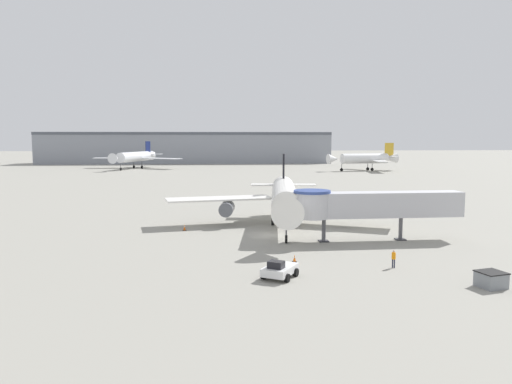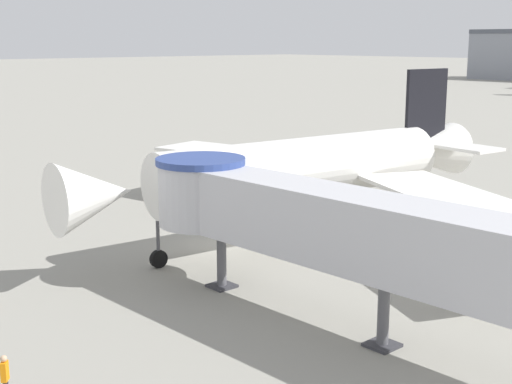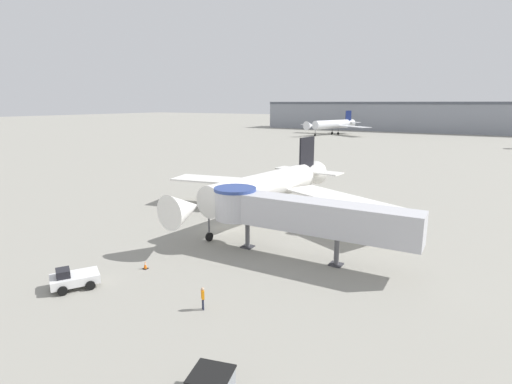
{
  "view_description": "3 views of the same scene",
  "coord_description": "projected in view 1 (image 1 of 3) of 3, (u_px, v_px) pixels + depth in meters",
  "views": [
    {
      "loc": [
        -6.47,
        -58.49,
        11.59
      ],
      "look_at": [
        -1.76,
        -0.01,
        5.22
      ],
      "focal_mm": 35.0,
      "sensor_mm": 36.0,
      "label": 1
    },
    {
      "loc": [
        29.43,
        -23.82,
        11.01
      ],
      "look_at": [
        2.65,
        0.56,
        3.31
      ],
      "focal_mm": 50.0,
      "sensor_mm": 36.0,
      "label": 2
    },
    {
      "loc": [
        25.22,
        -35.4,
        13.83
      ],
      "look_at": [
        3.98,
        0.02,
        4.56
      ],
      "focal_mm": 28.0,
      "sensor_mm": 36.0,
      "label": 3
    }
  ],
  "objects": [
    {
      "name": "ground_crew_marshaller",
      "position": [
        394.0,
        258.0,
        44.58
      ],
      "size": [
        0.35,
        0.34,
        1.63
      ],
      "rotation": [
        0.0,
        0.0,
        2.44
      ],
      "color": "#1E2338",
      "rests_on": "ground_plane"
    },
    {
      "name": "background_jet_navy_tail",
      "position": [
        135.0,
        157.0,
        188.74
      ],
      "size": [
        34.55,
        31.44,
        10.29
      ],
      "rotation": [
        0.0,
        0.0,
        -0.3
      ],
      "color": "silver",
      "rests_on": "ground_plane"
    },
    {
      "name": "ground_plane",
      "position": [
        271.0,
        235.0,
        59.72
      ],
      "size": [
        800.0,
        800.0,
        0.0
      ],
      "primitive_type": "plane",
      "color": "gray"
    },
    {
      "name": "background_jet_gold_tail",
      "position": [
        366.0,
        159.0,
        176.73
      ],
      "size": [
        26.86,
        27.02,
        9.86
      ],
      "rotation": [
        0.0,
        0.0,
        -1.37
      ],
      "color": "white",
      "rests_on": "ground_plane"
    },
    {
      "name": "traffic_cone_near_nose",
      "position": [
        294.0,
        258.0,
        46.82
      ],
      "size": [
        0.41,
        0.41,
        0.68
      ],
      "color": "black",
      "rests_on": "ground_plane"
    },
    {
      "name": "main_airplane",
      "position": [
        285.0,
        197.0,
        64.52
      ],
      "size": [
        31.99,
        27.17,
        9.31
      ],
      "rotation": [
        0.0,
        0.0,
        -0.12
      ],
      "color": "white",
      "rests_on": "ground_plane"
    },
    {
      "name": "terminal_building",
      "position": [
        187.0,
        148.0,
        230.78
      ],
      "size": [
        131.81,
        19.78,
        14.24
      ],
      "color": "gray",
      "rests_on": "ground_plane"
    },
    {
      "name": "service_container_gray",
      "position": [
        491.0,
        279.0,
        38.8
      ],
      "size": [
        2.38,
        2.33,
        1.25
      ],
      "rotation": [
        0.0,
        0.0,
        0.26
      ],
      "color": "gray",
      "rests_on": "ground_plane"
    },
    {
      "name": "traffic_cone_port_wing",
      "position": [
        185.0,
        228.0,
        62.67
      ],
      "size": [
        0.47,
        0.47,
        0.77
      ],
      "color": "black",
      "rests_on": "ground_plane"
    },
    {
      "name": "pushback_tug_white",
      "position": [
        279.0,
        270.0,
        41.39
      ],
      "size": [
        3.53,
        4.02,
        1.58
      ],
      "rotation": [
        0.0,
        0.0,
        -0.53
      ],
      "color": "silver",
      "rests_on": "ground_plane"
    },
    {
      "name": "jet_bridge",
      "position": [
        366.0,
        204.0,
        56.1
      ],
      "size": [
        19.3,
        4.1,
        5.82
      ],
      "rotation": [
        0.0,
        0.0,
        0.03
      ],
      "color": "#B7B7BC",
      "rests_on": "ground_plane"
    }
  ]
}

